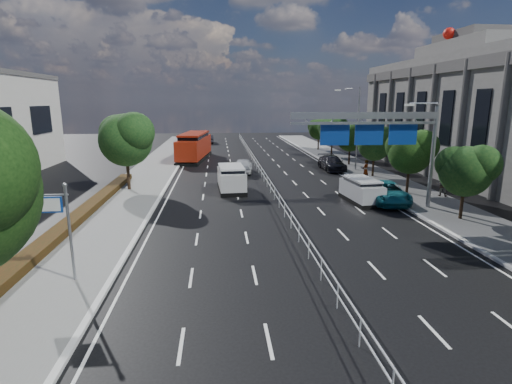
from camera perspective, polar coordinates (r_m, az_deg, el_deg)
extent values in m
plane|color=black|center=(18.57, 8.60, -11.31)|extent=(160.00, 160.00, 0.00)
cube|color=slate|center=(19.43, -27.25, -11.33)|extent=(5.00, 140.00, 0.14)
cube|color=silver|center=(18.65, -19.96, -11.64)|extent=(0.25, 140.00, 0.15)
cube|color=silver|center=(22.41, 31.83, -8.68)|extent=(0.25, 140.00, 0.15)
cube|color=silver|center=(39.69, 0.87, 3.39)|extent=(0.05, 85.00, 0.05)
cube|color=silver|center=(39.77, 0.87, 2.75)|extent=(0.05, 85.00, 0.05)
cube|color=black|center=(24.32, -27.01, -5.80)|extent=(1.00, 36.00, 0.44)
cylinder|color=gray|center=(18.38, -25.00, -5.67)|extent=(0.12, 0.12, 4.20)
sphere|color=gray|center=(17.85, -25.65, 0.90)|extent=(0.18, 0.18, 0.18)
cylinder|color=gray|center=(18.13, -27.16, -0.39)|extent=(1.30, 0.07, 0.07)
cube|color=navy|center=(18.33, -27.90, -1.62)|extent=(1.35, 0.06, 0.68)
cube|color=white|center=(18.36, -27.86, -1.59)|extent=(1.20, 0.01, 0.54)
cube|color=white|center=(18.30, -27.94, -1.65)|extent=(1.20, 0.01, 0.54)
cylinder|color=gray|center=(30.57, 23.87, 4.35)|extent=(0.28, 0.28, 7.20)
cube|color=gray|center=(28.21, 15.38, 10.49)|extent=(10.20, 0.25, 0.45)
cube|color=gray|center=(28.24, 15.32, 9.48)|extent=(10.20, 0.18, 0.18)
cylinder|color=gray|center=(29.84, 22.83, 11.61)|extent=(2.00, 0.10, 0.10)
cube|color=silver|center=(29.38, 21.06, 11.55)|extent=(0.60, 0.25, 0.15)
cube|color=navy|center=(29.55, 20.24, 7.72)|extent=(2.00, 0.08, 1.40)
cube|color=white|center=(29.59, 20.20, 7.73)|extent=(1.80, 0.02, 1.20)
cube|color=navy|center=(28.60, 15.85, 7.88)|extent=(2.00, 0.08, 1.40)
cube|color=white|center=(28.64, 15.82, 7.89)|extent=(1.80, 0.02, 1.20)
cube|color=navy|center=(27.82, 11.19, 7.99)|extent=(2.00, 0.08, 1.40)
cube|color=white|center=(27.87, 11.16, 8.00)|extent=(1.80, 0.02, 1.20)
cylinder|color=gray|center=(45.12, 14.31, 8.63)|extent=(0.16, 0.16, 9.00)
cylinder|color=gray|center=(44.64, 13.13, 14.18)|extent=(0.10, 2.40, 0.10)
cube|color=silver|center=(44.28, 11.60, 14.07)|extent=(0.60, 0.25, 0.15)
cube|color=slate|center=(47.73, 31.40, 9.18)|extent=(14.00, 36.00, 12.00)
cube|color=#4C4947|center=(43.97, 24.40, 15.77)|extent=(0.40, 36.00, 1.00)
cube|color=slate|center=(47.96, 32.36, 17.03)|extent=(13.00, 12.00, 1.20)
cube|color=#4C4947|center=(48.08, 32.51, 18.21)|extent=(12.00, 7.00, 0.90)
sphere|color=#B2140C|center=(44.74, 25.86, 19.71)|extent=(1.10, 1.10, 1.10)
cylinder|color=black|center=(35.74, -17.81, 2.92)|extent=(0.28, 0.28, 3.50)
sphere|color=black|center=(35.41, -18.10, 7.05)|extent=(4.40, 4.40, 4.40)
sphere|color=black|center=(34.52, -16.98, 8.16)|extent=(3.30, 3.30, 3.30)
sphere|color=black|center=(36.18, -19.14, 7.98)|extent=(3.08, 3.08, 3.08)
cylinder|color=black|center=(28.76, 27.36, -1.15)|extent=(0.21, 0.21, 2.60)
sphere|color=black|center=(28.40, 27.76, 2.62)|extent=(3.20, 3.20, 3.20)
sphere|color=black|center=(28.29, 29.48, 3.47)|extent=(2.40, 2.40, 2.40)
sphere|color=black|center=(28.44, 26.38, 3.62)|extent=(2.24, 2.24, 2.24)
cylinder|color=black|center=(35.12, 20.88, 1.94)|extent=(0.22, 0.22, 2.80)
sphere|color=black|center=(34.81, 21.15, 5.29)|extent=(3.50, 3.50, 3.50)
sphere|color=black|center=(34.61, 22.65, 6.06)|extent=(2.62, 2.62, 2.62)
sphere|color=black|center=(34.97, 19.93, 6.16)|extent=(2.45, 2.45, 2.45)
cylinder|color=black|center=(41.88, 16.41, 3.85)|extent=(0.22, 0.22, 2.70)
sphere|color=black|center=(41.63, 16.58, 6.57)|extent=(3.30, 3.30, 3.30)
sphere|color=black|center=(41.37, 17.74, 7.21)|extent=(2.48, 2.48, 2.47)
sphere|color=black|center=(41.83, 15.63, 7.25)|extent=(2.31, 2.31, 2.31)
cylinder|color=black|center=(48.85, 13.18, 5.24)|extent=(0.21, 0.21, 2.65)
sphere|color=black|center=(48.64, 13.30, 7.53)|extent=(3.20, 3.20, 3.20)
sphere|color=black|center=(48.35, 14.24, 8.08)|extent=(2.40, 2.40, 2.40)
sphere|color=black|center=(48.88, 12.52, 8.09)|extent=(2.24, 2.24, 2.24)
cylinder|color=black|center=(55.95, 10.77, 6.39)|extent=(0.23, 0.23, 2.85)
sphere|color=black|center=(55.75, 10.86, 8.55)|extent=(3.60, 3.60, 3.60)
sphere|color=black|center=(55.40, 11.77, 9.07)|extent=(2.70, 2.70, 2.70)
sphere|color=black|center=(56.07, 10.10, 9.07)|extent=(2.52, 2.52, 2.52)
cylinder|color=black|center=(63.16, 8.89, 7.08)|extent=(0.21, 0.21, 2.60)
sphere|color=black|center=(62.99, 8.95, 8.82)|extent=(3.10, 3.10, 3.10)
sphere|color=black|center=(62.67, 9.63, 9.25)|extent=(2.32, 2.33, 2.32)
sphere|color=black|center=(63.29, 8.37, 9.23)|extent=(2.17, 2.17, 2.17)
cube|color=black|center=(34.36, -3.52, 0.47)|extent=(2.41, 5.09, 0.36)
cube|color=silver|center=(34.18, -3.54, 1.88)|extent=(2.37, 4.99, 1.47)
cube|color=black|center=(34.05, -3.56, 3.09)|extent=(2.13, 3.61, 0.65)
cube|color=silver|center=(34.00, -3.56, 3.63)|extent=(2.22, 3.91, 0.13)
cylinder|color=black|center=(32.68, -4.82, 0.14)|extent=(0.35, 0.75, 0.73)
cylinder|color=black|center=(32.84, -1.74, 0.24)|extent=(0.35, 0.75, 0.73)
cylinder|color=black|center=(35.83, -5.16, 1.27)|extent=(0.35, 0.75, 0.73)
cylinder|color=black|center=(35.97, -2.34, 1.36)|extent=(0.35, 0.75, 0.73)
cube|color=black|center=(53.23, -8.75, 4.79)|extent=(4.24, 11.93, 0.35)
cube|color=maroon|center=(53.04, -8.80, 6.39)|extent=(4.16, 11.69, 2.37)
cube|color=black|center=(52.93, -8.85, 7.67)|extent=(3.53, 8.49, 1.05)
cube|color=maroon|center=(52.88, -8.87, 8.23)|extent=(3.73, 9.18, 0.21)
cylinder|color=black|center=(49.78, -10.84, 4.37)|extent=(0.39, 0.75, 0.72)
cylinder|color=black|center=(49.33, -8.24, 4.39)|extent=(0.39, 0.75, 0.72)
cylinder|color=black|center=(57.10, -9.20, 5.51)|extent=(0.39, 0.75, 0.72)
cylinder|color=black|center=(56.70, -6.92, 5.53)|extent=(0.39, 0.75, 0.72)
imported|color=#B9BCC1|center=(42.70, -1.84, 3.79)|extent=(2.38, 4.84, 1.59)
imported|color=black|center=(73.57, -6.74, 7.51)|extent=(1.61, 4.51, 1.48)
cube|color=black|center=(31.57, 14.75, -1.11)|extent=(2.28, 4.57, 0.30)
cube|color=#A2A5AA|center=(31.41, 14.82, 0.18)|extent=(2.23, 4.48, 1.25)
cube|color=black|center=(31.28, 14.89, 1.30)|extent=(1.97, 3.26, 0.55)
cube|color=#A2A5AA|center=(31.23, 14.92, 1.79)|extent=(2.07, 3.53, 0.11)
cylinder|color=black|center=(29.96, 14.59, -1.53)|extent=(0.32, 0.64, 0.62)
cylinder|color=black|center=(30.64, 17.20, -1.38)|extent=(0.32, 0.64, 0.62)
cylinder|color=black|center=(32.48, 12.46, -0.31)|extent=(0.32, 0.64, 0.62)
cylinder|color=black|center=(33.11, 14.92, -0.19)|extent=(0.32, 0.64, 0.62)
imported|color=#185E6D|center=(31.80, 18.05, -0.04)|extent=(3.22, 5.95, 1.58)
imported|color=black|center=(45.40, 10.78, 4.09)|extent=(2.28, 5.40, 1.56)
imported|color=gray|center=(39.30, 15.39, 3.01)|extent=(0.85, 0.81, 1.96)
imported|color=gray|center=(35.00, 25.08, 0.93)|extent=(1.11, 1.07, 1.79)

